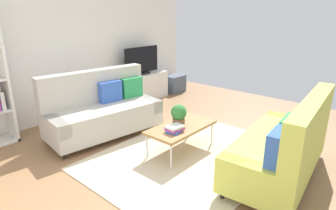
# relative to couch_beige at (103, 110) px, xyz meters

# --- Properties ---
(ground_plane) EXTENTS (7.68, 7.68, 0.00)m
(ground_plane) POSITION_rel_couch_beige_xyz_m (0.28, -1.48, -0.45)
(ground_plane) COLOR #936B47
(wall_far) EXTENTS (6.40, 0.12, 2.90)m
(wall_far) POSITION_rel_couch_beige_xyz_m (0.28, 1.32, 1.00)
(wall_far) COLOR white
(wall_far) RESTS_ON ground_plane
(area_rug) EXTENTS (2.90, 2.20, 0.01)m
(area_rug) POSITION_rel_couch_beige_xyz_m (0.32, -1.62, -0.44)
(area_rug) COLOR beige
(area_rug) RESTS_ON ground_plane
(couch_beige) EXTENTS (1.99, 1.08, 1.10)m
(couch_beige) POSITION_rel_couch_beige_xyz_m (0.00, 0.00, 0.00)
(couch_beige) COLOR #B2ADA3
(couch_beige) RESTS_ON ground_plane
(couch_green) EXTENTS (1.97, 1.02, 1.10)m
(couch_green) POSITION_rel_couch_beige_xyz_m (0.66, -2.84, 0.00)
(couch_green) COLOR #C1CC51
(couch_green) RESTS_ON ground_plane
(coffee_table) EXTENTS (1.10, 0.56, 0.42)m
(coffee_table) POSITION_rel_couch_beige_xyz_m (0.37, -1.42, -0.05)
(coffee_table) COLOR #9E7042
(coffee_table) RESTS_ON ground_plane
(tv_console) EXTENTS (1.40, 0.44, 0.64)m
(tv_console) POSITION_rel_couch_beige_xyz_m (1.85, 0.98, -0.13)
(tv_console) COLOR silver
(tv_console) RESTS_ON ground_plane
(tv) EXTENTS (1.00, 0.20, 0.64)m
(tv) POSITION_rel_couch_beige_xyz_m (1.85, 0.96, 0.51)
(tv) COLOR black
(tv) RESTS_ON tv_console
(storage_trunk) EXTENTS (0.52, 0.40, 0.44)m
(storage_trunk) POSITION_rel_couch_beige_xyz_m (2.95, 0.88, -0.23)
(storage_trunk) COLOR #4C5666
(storage_trunk) RESTS_ON ground_plane
(potted_plant) EXTENTS (0.23, 0.23, 0.33)m
(potted_plant) POSITION_rel_couch_beige_xyz_m (0.35, -1.39, 0.15)
(potted_plant) COLOR brown
(potted_plant) RESTS_ON coffee_table
(table_book_0) EXTENTS (0.27, 0.23, 0.03)m
(table_book_0) POSITION_rel_couch_beige_xyz_m (0.15, -1.48, -0.01)
(table_book_0) COLOR #3359B2
(table_book_0) RESTS_ON coffee_table
(table_book_1) EXTENTS (0.26, 0.21, 0.04)m
(table_book_1) POSITION_rel_couch_beige_xyz_m (0.15, -1.48, 0.02)
(table_book_1) COLOR purple
(table_book_1) RESTS_ON table_book_0
(table_book_2) EXTENTS (0.26, 0.21, 0.03)m
(table_book_2) POSITION_rel_couch_beige_xyz_m (0.15, -1.48, 0.05)
(table_book_2) COLOR silver
(table_book_2) RESTS_ON table_book_1
(vase_0) EXTENTS (0.10, 0.10, 0.18)m
(vase_0) POSITION_rel_couch_beige_xyz_m (1.27, 1.03, 0.28)
(vase_0) COLOR #B24C4C
(vase_0) RESTS_ON tv_console
(bottle_0) EXTENTS (0.05, 0.05, 0.19)m
(bottle_0) POSITION_rel_couch_beige_xyz_m (1.43, 0.94, 0.29)
(bottle_0) COLOR purple
(bottle_0) RESTS_ON tv_console
(bottle_1) EXTENTS (0.04, 0.04, 0.21)m
(bottle_1) POSITION_rel_couch_beige_xyz_m (1.52, 0.94, 0.30)
(bottle_1) COLOR #3F8C4C
(bottle_1) RESTS_ON tv_console
(bottle_2) EXTENTS (0.04, 0.04, 0.16)m
(bottle_2) POSITION_rel_couch_beige_xyz_m (1.62, 0.94, 0.27)
(bottle_2) COLOR #3359B2
(bottle_2) RESTS_ON tv_console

